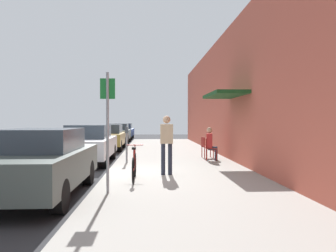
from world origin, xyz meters
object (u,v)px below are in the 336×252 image
(bicycle_0, at_px, (134,166))
(seated_patron_0, at_px, (211,143))
(street_sign, at_px, (108,123))
(cafe_chair_0, at_px, (209,147))
(pedestrian_standing, at_px, (167,140))
(parked_car_0, at_px, (40,162))
(parked_car_2, at_px, (108,137))
(parked_car_3, at_px, (118,133))
(parking_meter, at_px, (127,142))
(parked_car_1, at_px, (89,144))
(cafe_chair_1, at_px, (206,146))
(parked_car_4, at_px, (123,131))

(bicycle_0, xyz_separation_m, seated_patron_0, (2.81, 4.22, 0.34))
(street_sign, bearing_deg, cafe_chair_0, 60.52)
(bicycle_0, bearing_deg, pedestrian_standing, 42.62)
(parked_car_0, height_order, seated_patron_0, parked_car_0)
(parked_car_2, relative_size, parked_car_3, 1.00)
(bicycle_0, height_order, cafe_chair_0, bicycle_0)
(parked_car_2, xyz_separation_m, pedestrian_standing, (2.89, -9.73, 0.37))
(parked_car_3, bearing_deg, bicycle_0, -83.04)
(parked_car_0, xyz_separation_m, seated_patron_0, (4.81, 5.50, 0.05))
(parking_meter, bearing_deg, seated_patron_0, 10.01)
(street_sign, relative_size, seated_patron_0, 2.02)
(parked_car_1, bearing_deg, seated_patron_0, -3.26)
(parking_meter, bearing_deg, cafe_chair_1, 24.21)
(parked_car_0, distance_m, parked_car_4, 22.87)
(parking_meter, xyz_separation_m, seated_patron_0, (3.26, 0.58, -0.07))
(street_sign, height_order, pedestrian_standing, street_sign)
(parked_car_1, distance_m, parked_car_3, 11.87)
(pedestrian_standing, bearing_deg, parking_meter, 115.45)
(parked_car_4, bearing_deg, bicycle_0, -84.71)
(parked_car_3, height_order, cafe_chair_0, parked_car_3)
(parking_meter, xyz_separation_m, bicycle_0, (0.45, -3.64, -0.41))
(parked_car_0, xyz_separation_m, cafe_chair_0, (4.75, 5.52, -0.15))
(parked_car_1, xyz_separation_m, parking_meter, (1.55, -0.85, 0.12))
(street_sign, bearing_deg, parked_car_4, 93.71)
(parked_car_2, height_order, bicycle_0, parked_car_2)
(parked_car_4, height_order, parking_meter, parking_meter)
(parked_car_4, bearing_deg, cafe_chair_0, -74.69)
(parked_car_3, distance_m, pedestrian_standing, 15.81)
(parked_car_4, xyz_separation_m, bicycle_0, (2.00, -21.58, -0.25))
(parked_car_0, distance_m, cafe_chair_0, 7.28)
(parked_car_0, relative_size, parked_car_4, 1.00)
(parked_car_3, xyz_separation_m, cafe_chair_1, (4.75, -11.28, -0.13))
(parked_car_0, relative_size, parked_car_2, 1.00)
(parked_car_3, relative_size, cafe_chair_1, 5.06)
(parked_car_2, relative_size, cafe_chair_0, 5.06)
(parked_car_2, relative_size, pedestrian_standing, 2.59)
(parked_car_1, height_order, cafe_chair_0, parked_car_1)
(bicycle_0, bearing_deg, parked_car_0, -147.18)
(pedestrian_standing, bearing_deg, parked_car_3, 100.54)
(parked_car_0, bearing_deg, parked_car_3, 90.00)
(bicycle_0, height_order, seated_patron_0, seated_patron_0)
(parked_car_4, distance_m, seated_patron_0, 18.02)
(parking_meter, distance_m, bicycle_0, 3.69)
(parked_car_3, xyz_separation_m, cafe_chair_0, (4.75, -12.14, -0.13))
(parked_car_2, xyz_separation_m, parked_car_3, (0.00, 5.81, 0.00))
(parking_meter, bearing_deg, parked_car_1, 151.29)
(parking_meter, distance_m, seated_patron_0, 3.31)
(parked_car_1, height_order, parked_car_4, parked_car_1)
(parked_car_0, relative_size, parked_car_3, 1.00)
(parked_car_0, height_order, bicycle_0, parked_car_0)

